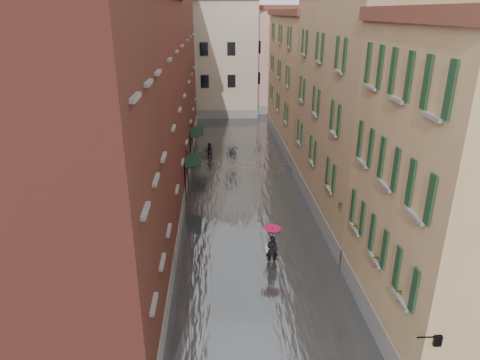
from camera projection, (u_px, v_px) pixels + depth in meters
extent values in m
plane|color=#545457|center=(263.00, 300.00, 18.78)|extent=(120.00, 120.00, 0.00)
cube|color=#4D5155|center=(243.00, 186.00, 30.81)|extent=(10.00, 60.00, 0.20)
cube|color=brown|center=(63.00, 184.00, 14.15)|extent=(6.00, 8.00, 13.00)
cube|color=maroon|center=(126.00, 116.00, 24.46)|extent=(6.00, 14.00, 12.50)
cube|color=brown|center=(157.00, 69.00, 38.11)|extent=(6.00, 16.00, 14.00)
cube|color=#A17853|center=(468.00, 195.00, 15.19)|extent=(6.00, 8.00, 11.50)
cube|color=tan|center=(367.00, 109.00, 25.13)|extent=(6.00, 14.00, 13.00)
cube|color=#A17853|center=(311.00, 82.00, 39.33)|extent=(6.00, 16.00, 11.50)
cube|color=#BCAE95|center=(205.00, 59.00, 51.51)|extent=(12.00, 9.00, 13.00)
cube|color=#D29993|center=(277.00, 61.00, 54.04)|extent=(10.00, 9.00, 12.00)
cube|color=black|center=(193.00, 160.00, 28.58)|extent=(1.09, 2.76, 0.31)
cylinder|color=black|center=(185.00, 184.00, 27.69)|extent=(0.06, 0.06, 2.80)
cylinder|color=black|center=(188.00, 169.00, 30.26)|extent=(0.06, 0.06, 2.80)
cube|color=black|center=(197.00, 131.00, 35.47)|extent=(1.09, 3.36, 0.31)
cylinder|color=black|center=(191.00, 151.00, 34.31)|extent=(0.06, 0.06, 2.80)
cylinder|color=black|center=(193.00, 139.00, 37.43)|extent=(0.06, 0.06, 2.80)
cylinder|color=black|center=(427.00, 337.00, 12.29)|extent=(0.60, 0.05, 0.05)
cube|color=black|center=(437.00, 339.00, 12.34)|extent=(0.22, 0.22, 0.35)
cube|color=beige|center=(437.00, 339.00, 12.34)|extent=(0.14, 0.14, 0.24)
cube|color=maroon|center=(403.00, 295.00, 14.03)|extent=(0.22, 0.85, 0.18)
imported|color=#265926|center=(405.00, 284.00, 13.87)|extent=(0.59, 0.51, 0.66)
cube|color=maroon|center=(380.00, 261.00, 15.93)|extent=(0.22, 0.85, 0.18)
imported|color=#265926|center=(381.00, 251.00, 15.78)|extent=(0.59, 0.51, 0.66)
cube|color=maroon|center=(359.00, 229.00, 18.27)|extent=(0.22, 0.85, 0.18)
imported|color=#265926|center=(360.00, 220.00, 18.11)|extent=(0.59, 0.51, 0.66)
cube|color=maroon|center=(344.00, 207.00, 20.39)|extent=(0.22, 0.85, 0.18)
imported|color=#265926|center=(344.00, 199.00, 20.24)|extent=(0.59, 0.51, 0.66)
cube|color=maroon|center=(330.00, 186.00, 22.81)|extent=(0.22, 0.85, 0.18)
imported|color=#265926|center=(330.00, 179.00, 22.65)|extent=(0.59, 0.51, 0.66)
imported|color=black|center=(272.00, 250.00, 21.13)|extent=(0.60, 0.40, 1.63)
cube|color=beige|center=(266.00, 248.00, 21.11)|extent=(0.08, 0.30, 0.38)
cylinder|color=black|center=(272.00, 241.00, 20.93)|extent=(0.02, 0.02, 1.00)
cone|color=#C70D47|center=(272.00, 231.00, 20.72)|extent=(0.87, 0.87, 0.28)
imported|color=black|center=(210.00, 151.00, 36.37)|extent=(0.88, 0.80, 1.47)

